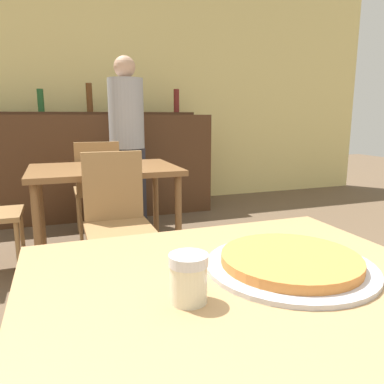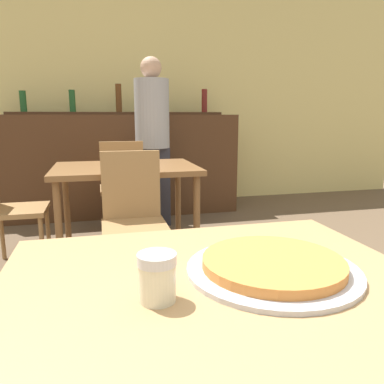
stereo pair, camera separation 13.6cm
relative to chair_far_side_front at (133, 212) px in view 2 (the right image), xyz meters
The scene contains 11 objects.
wall_back 2.64m from the chair_far_side_front, 88.75° to the left, with size 8.00×0.05×2.80m.
dining_table_near 1.61m from the chair_far_side_front, 88.07° to the right, with size 0.99×0.86×0.74m.
dining_table_far 0.58m from the chair_far_side_front, 90.00° to the left, with size 1.08×0.79×0.73m.
bar_counter 1.98m from the chair_far_side_front, 88.44° to the left, with size 2.60×0.56×1.12m.
bar_back_shelf 2.22m from the chair_far_side_front, 88.38° to the left, with size 2.39×0.24×0.34m.
chair_far_side_front is the anchor object (origin of this frame).
chair_far_side_back 1.13m from the chair_far_side_front, 90.00° to the left, with size 0.40×0.40×0.89m.
chair_far_side_left 1.04m from the chair_far_side_front, 147.22° to the left, with size 0.40×0.40×0.89m.
pizza_tray 1.60m from the chair_far_side_front, 82.69° to the right, with size 0.42×0.42×0.04m.
cheese_shaker 1.67m from the chair_far_side_front, 93.20° to the right, with size 0.08×0.08×0.10m.
person_standing 1.49m from the chair_far_side_front, 76.70° to the left, with size 0.34×0.34×1.67m.
Camera 2 is at (-0.25, -0.74, 1.11)m, focal length 35.00 mm.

